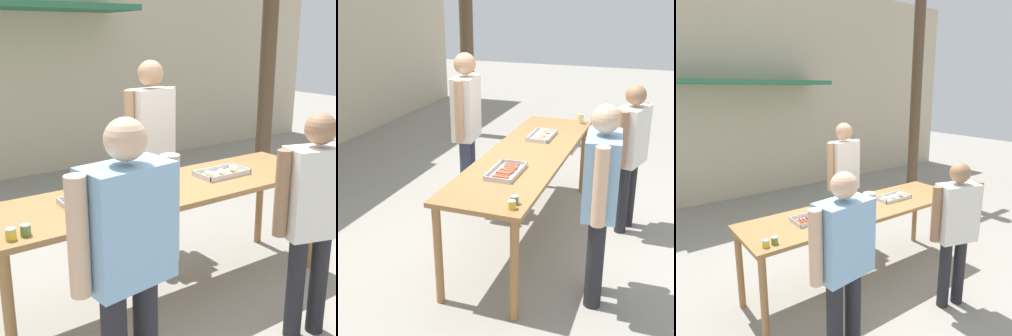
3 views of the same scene
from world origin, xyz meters
The scene contains 11 objects.
ground_plane centered at (0.00, 0.00, 0.00)m, with size 24.00×24.00×0.00m, color gray.
building_facade_back centered at (0.00, 3.98, 2.26)m, with size 12.00×1.11×4.50m.
serving_table centered at (0.00, 0.00, 0.83)m, with size 2.80×0.78×0.93m.
food_tray_sausages centered at (-0.61, 0.01, 0.94)m, with size 0.47×0.25×0.04m.
food_tray_buns centered at (0.56, 0.01, 0.95)m, with size 0.44×0.24×0.07m.
condiment_jar_mustard centered at (-1.27, -0.28, 0.96)m, with size 0.06×0.06×0.07m.
condiment_jar_ketchup centered at (-1.18, -0.27, 0.96)m, with size 0.06×0.06×0.07m.
beer_cup centered at (1.26, -0.27, 0.99)m, with size 0.08×0.08×0.12m.
person_server_behind_table centered at (0.39, 0.84, 1.10)m, with size 0.59×0.27×1.83m.
person_customer_holding_hotdog centered at (-0.84, -0.86, 0.98)m, with size 0.68×0.31×1.67m.
person_customer_with_cup centered at (0.51, -0.95, 0.94)m, with size 0.57×0.33×1.58m.
Camera 1 is at (-1.92, -2.78, 2.05)m, focal length 50.00 mm.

